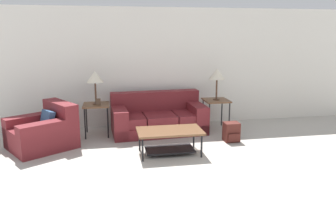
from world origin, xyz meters
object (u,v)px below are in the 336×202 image
(table_lamp_right, at_px, (217,75))
(table_lamp_left, at_px, (95,77))
(side_table_right, at_px, (216,103))
(coffee_table, at_px, (170,136))
(side_table_left, at_px, (96,107))
(armchair, at_px, (44,132))
(couch, at_px, (158,118))
(backpack, at_px, (231,132))

(table_lamp_right, bearing_deg, table_lamp_left, 180.00)
(side_table_right, height_order, table_lamp_left, table_lamp_left)
(coffee_table, height_order, side_table_left, side_table_left)
(armchair, relative_size, coffee_table, 1.25)
(armchair, distance_m, table_lamp_left, 1.41)
(armchair, xyz_separation_m, side_table_left, (0.92, 0.57, 0.30))
(coffee_table, height_order, table_lamp_left, table_lamp_left)
(couch, bearing_deg, table_lamp_left, -179.60)
(table_lamp_left, bearing_deg, backpack, -18.52)
(side_table_left, bearing_deg, coffee_table, -46.22)
(armchair, bearing_deg, table_lamp_right, 9.44)
(table_lamp_left, distance_m, table_lamp_right, 2.52)
(coffee_table, height_order, table_lamp_right, table_lamp_right)
(armchair, height_order, table_lamp_left, table_lamp_left)
(side_table_left, distance_m, backpack, 2.72)
(couch, bearing_deg, table_lamp_right, -0.40)
(couch, relative_size, coffee_table, 1.77)
(side_table_left, xyz_separation_m, table_lamp_left, (0.00, -0.00, 0.61))
(backpack, bearing_deg, couch, 146.30)
(backpack, bearing_deg, armchair, 175.36)
(couch, relative_size, side_table_left, 3.03)
(coffee_table, height_order, backpack, coffee_table)
(side_table_left, xyz_separation_m, side_table_right, (2.52, 0.00, 0.00))
(side_table_right, bearing_deg, armchair, -170.56)
(backpack, bearing_deg, side_table_left, 161.48)
(side_table_right, bearing_deg, backpack, -87.83)
(table_lamp_right, bearing_deg, side_table_left, 180.00)
(couch, distance_m, table_lamp_right, 1.55)
(table_lamp_right, distance_m, backpack, 1.32)
(armchair, relative_size, table_lamp_right, 2.08)
(armchair, bearing_deg, coffee_table, -18.74)
(side_table_right, xyz_separation_m, backpack, (0.03, -0.86, -0.40))
(armchair, xyz_separation_m, table_lamp_left, (0.92, 0.57, 0.90))
(coffee_table, bearing_deg, side_table_left, 133.78)
(side_table_left, height_order, table_lamp_right, table_lamp_right)
(table_lamp_right, bearing_deg, coffee_table, -133.83)
(coffee_table, bearing_deg, table_lamp_left, 133.78)
(couch, relative_size, armchair, 1.42)
(side_table_right, distance_m, backpack, 0.94)
(couch, relative_size, table_lamp_left, 2.96)
(side_table_right, distance_m, table_lamp_left, 2.59)
(armchair, xyz_separation_m, backpack, (3.48, -0.28, -0.10))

